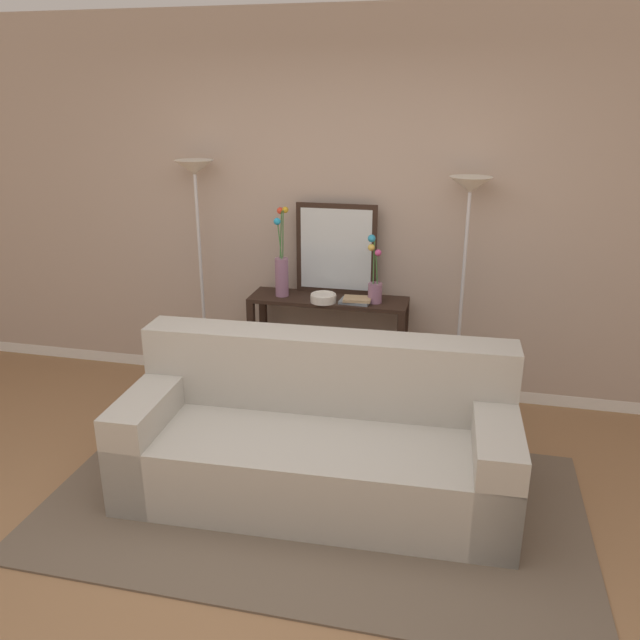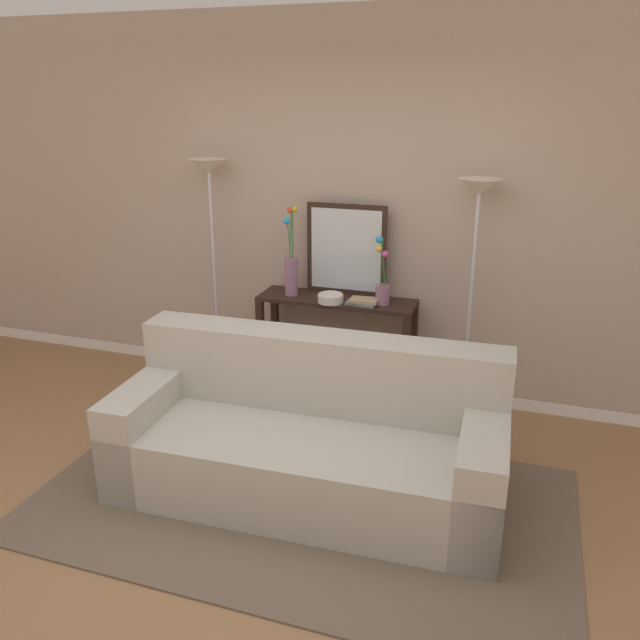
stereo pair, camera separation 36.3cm
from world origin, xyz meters
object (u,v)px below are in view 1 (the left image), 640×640
(console_table, at_px, (328,331))
(vase_tall_flowers, at_px, (282,270))
(couch, at_px, (318,442))
(book_stack, at_px, (356,300))
(wall_mirror, at_px, (336,249))
(floor_lamp_right, at_px, (467,231))
(book_row_under_console, at_px, (289,386))
(floor_lamp_left, at_px, (197,212))
(fruit_bowl, at_px, (323,298))
(vase_short_flowers, at_px, (375,283))

(console_table, distance_m, vase_tall_flowers, 0.56)
(couch, height_order, book_stack, couch)
(console_table, relative_size, wall_mirror, 1.73)
(floor_lamp_right, distance_m, book_row_under_console, 1.77)
(floor_lamp_left, relative_size, fruit_bowl, 9.51)
(floor_lamp_left, bearing_deg, vase_short_flowers, -2.36)
(book_row_under_console, bearing_deg, wall_mirror, 21.99)
(floor_lamp_right, bearing_deg, fruit_bowl, -172.55)
(floor_lamp_left, distance_m, vase_tall_flowers, 0.75)
(console_table, relative_size, floor_lamp_left, 0.66)
(couch, distance_m, fruit_bowl, 1.22)
(wall_mirror, bearing_deg, vase_tall_flowers, -157.24)
(vase_short_flowers, xyz_separation_m, book_row_under_console, (-0.64, 0.03, -0.88))
(couch, relative_size, floor_lamp_right, 1.31)
(console_table, xyz_separation_m, book_row_under_console, (-0.31, 0.00, -0.48))
(floor_lamp_left, bearing_deg, couch, -45.56)
(couch, distance_m, book_row_under_console, 1.32)
(couch, distance_m, wall_mirror, 1.56)
(wall_mirror, distance_m, vase_tall_flowers, 0.42)
(console_table, distance_m, vase_short_flowers, 0.52)
(console_table, relative_size, book_row_under_console, 3.32)
(vase_short_flowers, bearing_deg, vase_tall_flowers, 179.36)
(vase_tall_flowers, bearing_deg, couch, -64.97)
(book_stack, xyz_separation_m, book_row_under_console, (-0.52, 0.07, -0.76))
(wall_mirror, xyz_separation_m, book_row_under_console, (-0.33, -0.13, -1.07))
(couch, bearing_deg, floor_lamp_left, 134.44)
(floor_lamp_left, bearing_deg, console_table, -1.61)
(floor_lamp_left, height_order, book_row_under_console, floor_lamp_left)
(book_row_under_console, bearing_deg, book_stack, -7.54)
(vase_tall_flowers, xyz_separation_m, book_row_under_console, (0.03, 0.02, -0.93))
(vase_short_flowers, relative_size, book_stack, 2.13)
(wall_mirror, relative_size, vase_tall_flowers, 1.02)
(floor_lamp_right, bearing_deg, console_table, -178.30)
(console_table, bearing_deg, couch, -80.23)
(floor_lamp_right, distance_m, fruit_bowl, 1.08)
(console_table, height_order, fruit_bowl, fruit_bowl)
(floor_lamp_right, bearing_deg, vase_tall_flowers, -177.89)
(vase_tall_flowers, bearing_deg, floor_lamp_right, 2.11)
(fruit_bowl, xyz_separation_m, book_row_under_console, (-0.29, 0.10, -0.77))
(fruit_bowl, xyz_separation_m, book_stack, (0.23, 0.03, -0.01))
(couch, bearing_deg, vase_short_flowers, 83.51)
(floor_lamp_right, relative_size, book_stack, 7.39)
(fruit_bowl, bearing_deg, vase_short_flowers, 11.24)
(floor_lamp_right, xyz_separation_m, fruit_bowl, (-0.95, -0.12, -0.50))
(console_table, xyz_separation_m, floor_lamp_right, (0.94, 0.03, 0.78))
(wall_mirror, height_order, vase_tall_flowers, wall_mirror)
(console_table, height_order, vase_tall_flowers, vase_tall_flowers)
(vase_short_flowers, distance_m, fruit_bowl, 0.38)
(vase_short_flowers, height_order, book_stack, vase_short_flowers)
(fruit_bowl, height_order, book_row_under_console, fruit_bowl)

